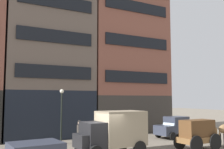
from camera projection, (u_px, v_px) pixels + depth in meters
building_center_left at (47, 62)px, 24.17m from camera, size 8.09×6.34×13.63m
building_center_right at (123, 61)px, 28.00m from camera, size 8.97×6.34×14.79m
cargo_wagon at (198, 132)px, 17.24m from camera, size 2.97×1.63×1.98m
delivery_truck_far at (113, 131)px, 15.88m from camera, size 4.43×2.31×2.62m
sedan_dark at (175, 127)px, 22.63m from camera, size 3.82×2.11×1.83m
pedestrian_officer at (79, 132)px, 19.01m from camera, size 0.47×0.47×1.79m
streetlamp_curbside at (62, 108)px, 19.61m from camera, size 0.32×0.32×4.12m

